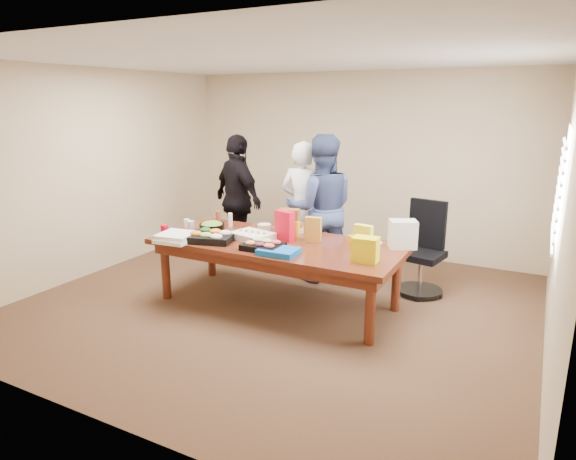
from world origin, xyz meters
The scene contains 39 objects.
floor centered at (0.00, 0.00, -0.01)m, with size 5.50×5.00×0.02m, color #47301E.
ceiling centered at (0.00, 0.00, 2.71)m, with size 5.50×5.00×0.02m, color white.
wall_back centered at (0.00, 2.50, 1.35)m, with size 5.50×0.04×2.70m, color beige.
wall_front centered at (0.00, -2.50, 1.35)m, with size 5.50×0.04×2.70m, color beige.
wall_left centered at (-2.75, 0.00, 1.35)m, with size 0.04×5.00×2.70m, color beige.
wall_right centered at (2.75, 0.00, 1.35)m, with size 0.04×5.00×2.70m, color beige.
window_panel centered at (2.72, 0.60, 1.50)m, with size 0.03×1.40×1.10m, color white.
window_blinds centered at (2.68, 0.60, 1.50)m, with size 0.04×1.36×1.00m, color beige.
conference_table centered at (0.00, 0.00, 0.38)m, with size 2.80×1.20×0.75m, color #4C1C0F.
office_chair centered at (1.37, 1.07, 0.54)m, with size 0.55×0.55×1.08m, color black.
person_center centered at (-0.24, 1.16, 0.89)m, with size 0.65×0.42×1.77m, color white.
person_right centered at (0.09, 1.00, 0.94)m, with size 0.91×0.71×1.88m, color navy.
person_left centered at (-1.25, 1.13, 0.92)m, with size 1.07×0.45×1.83m, color black.
veggie_tray centered at (-0.67, -0.32, 0.79)m, with size 0.50×0.39×0.08m, color black.
fruit_tray centered at (0.01, -0.33, 0.78)m, with size 0.41×0.32×0.06m, color black.
sheet_cake centered at (-0.30, -0.05, 0.79)m, with size 0.45×0.33×0.08m, color white.
salad_bowl centered at (-0.90, 0.01, 0.80)m, with size 0.30×0.30×0.10m, color black.
chip_bag_blue centered at (0.24, -0.40, 0.78)m, with size 0.39×0.29×0.06m, color blue.
chip_bag_red centered at (0.05, 0.09, 0.92)m, with size 0.23×0.09×0.34m, color red.
chip_bag_yellow centered at (0.98, 0.06, 0.90)m, with size 0.19×0.08×0.29m, color yellow.
chip_bag_orange centered at (0.35, 0.19, 0.89)m, with size 0.18×0.08×0.28m, color #C18632.
mayo_jar centered at (-0.16, 0.34, 0.82)m, with size 0.09×0.09×0.14m, color white.
mustard_bottle centered at (0.10, 0.29, 0.84)m, with size 0.06×0.06×0.18m, color yellow.
dressing_bottle centered at (-1.00, 0.29, 0.84)m, with size 0.06×0.06×0.19m, color brown.
ranch_bottle centered at (-0.86, 0.34, 0.83)m, with size 0.06×0.06×0.17m, color white.
banana_bunch centered at (0.84, 0.33, 0.79)m, with size 0.24×0.14×0.08m, color orange.
bread_loaf centered at (-0.07, 0.48, 0.81)m, with size 0.28×0.12×0.11m, color brown.
kraft_bag centered at (-0.02, 0.32, 0.90)m, with size 0.23×0.14×0.31m, color brown.
red_cup centered at (-1.30, -0.37, 0.81)m, with size 0.09×0.09×0.12m, color #B5071F.
clear_cup_a centered at (-1.15, -0.07, 0.81)m, with size 0.09×0.09×0.12m, color silver.
clear_cup_b centered at (-1.30, 0.04, 0.80)m, with size 0.08×0.08×0.11m, color white.
pizza_box_lower centered at (-1.01, -0.51, 0.77)m, with size 0.38×0.38×0.04m, color white.
pizza_box_upper centered at (-1.02, -0.49, 0.81)m, with size 0.38×0.38×0.04m, color white.
plate_a centered at (0.93, 0.39, 0.76)m, with size 0.24×0.24×0.01m, color white.
plate_b centered at (0.96, 0.41, 0.76)m, with size 0.24×0.24×0.02m, color silver.
dip_bowl_a centered at (0.02, 0.47, 0.78)m, with size 0.14×0.14×0.06m, color beige.
dip_bowl_b centered at (-0.40, 0.40, 0.78)m, with size 0.17×0.17×0.07m, color beige.
grocery_bag_white centered at (1.30, 0.41, 0.90)m, with size 0.28×0.20×0.30m, color silver.
grocery_bag_yellow centered at (1.11, -0.23, 0.87)m, with size 0.25×0.17×0.25m, color #FCE90A.
Camera 1 is at (2.57, -4.67, 2.27)m, focal length 30.97 mm.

